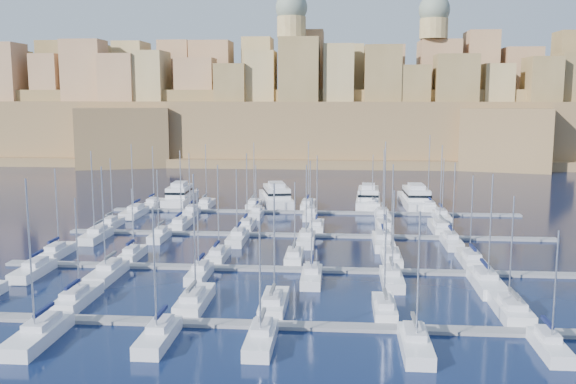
# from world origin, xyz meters

# --- Properties ---
(ground) EXTENTS (600.00, 600.00, 0.00)m
(ground) POSITION_xyz_m (0.00, 0.00, 0.00)
(ground) COLOR black
(ground) RESTS_ON ground
(pontoon_near) EXTENTS (84.00, 2.00, 0.40)m
(pontoon_near) POSITION_xyz_m (0.00, -34.00, 0.20)
(pontoon_near) COLOR slate
(pontoon_near) RESTS_ON ground
(pontoon_mid_near) EXTENTS (84.00, 2.00, 0.40)m
(pontoon_mid_near) POSITION_xyz_m (0.00, -12.00, 0.20)
(pontoon_mid_near) COLOR slate
(pontoon_mid_near) RESTS_ON ground
(pontoon_mid_far) EXTENTS (84.00, 2.00, 0.40)m
(pontoon_mid_far) POSITION_xyz_m (0.00, 10.00, 0.20)
(pontoon_mid_far) COLOR slate
(pontoon_mid_far) RESTS_ON ground
(pontoon_far) EXTENTS (84.00, 2.00, 0.40)m
(pontoon_far) POSITION_xyz_m (0.00, 32.00, 0.20)
(pontoon_far) COLOR slate
(pontoon_far) RESTS_ON ground
(sailboat_1) EXTENTS (2.79, 9.29, 12.79)m
(sailboat_1) POSITION_xyz_m (-24.82, -28.47, 0.74)
(sailboat_1) COLOR silver
(sailboat_1) RESTS_ON ground
(sailboat_2) EXTENTS (2.95, 9.83, 15.67)m
(sailboat_2) POSITION_xyz_m (-11.00, -28.21, 0.76)
(sailboat_2) COLOR silver
(sailboat_2) RESTS_ON ground
(sailboat_3) EXTENTS (2.77, 9.23, 14.76)m
(sailboat_3) POSITION_xyz_m (-1.76, -28.50, 0.75)
(sailboat_3) COLOR silver
(sailboat_3) RESTS_ON ground
(sailboat_4) EXTENTS (2.43, 8.10, 11.97)m
(sailboat_4) POSITION_xyz_m (10.69, -29.05, 0.72)
(sailboat_4) COLOR silver
(sailboat_4) RESTS_ON ground
(sailboat_5) EXTENTS (3.10, 10.33, 13.57)m
(sailboat_5) POSITION_xyz_m (24.61, -27.96, 0.75)
(sailboat_5) COLOR silver
(sailboat_5) RESTS_ON ground
(sailboat_7) EXTENTS (3.13, 10.42, 16.72)m
(sailboat_7) POSITION_xyz_m (-23.96, -40.09, 0.78)
(sailboat_7) COLOR silver
(sailboat_7) RESTS_ON ground
(sailboat_8) EXTENTS (2.68, 8.93, 14.04)m
(sailboat_8) POSITION_xyz_m (-12.06, -39.35, 0.74)
(sailboat_8) COLOR silver
(sailboat_8) RESTS_ON ground
(sailboat_9) EXTENTS (2.60, 8.66, 12.79)m
(sailboat_9) POSITION_xyz_m (-1.89, -39.22, 0.73)
(sailboat_9) COLOR silver
(sailboat_9) RESTS_ON ground
(sailboat_10) EXTENTS (2.71, 9.05, 14.00)m
(sailboat_10) POSITION_xyz_m (12.93, -39.41, 0.74)
(sailboat_10) COLOR silver
(sailboat_10) RESTS_ON ground
(sailboat_11) EXTENTS (2.30, 7.67, 12.27)m
(sailboat_11) POSITION_xyz_m (25.56, -38.74, 0.72)
(sailboat_11) COLOR silver
(sailboat_11) RESTS_ON ground
(sailboat_12) EXTENTS (2.54, 8.48, 13.64)m
(sailboat_12) POSITION_xyz_m (-37.02, -6.87, 0.74)
(sailboat_12) COLOR silver
(sailboat_12) RESTS_ON ground
(sailboat_13) EXTENTS (2.27, 7.56, 10.76)m
(sailboat_13) POSITION_xyz_m (-25.17, -7.32, 0.70)
(sailboat_13) COLOR silver
(sailboat_13) RESTS_ON ground
(sailboat_14) EXTENTS (2.46, 8.21, 14.42)m
(sailboat_14) POSITION_xyz_m (-12.31, -7.00, 0.74)
(sailboat_14) COLOR silver
(sailboat_14) RESTS_ON ground
(sailboat_15) EXTENTS (2.47, 8.24, 11.98)m
(sailboat_15) POSITION_xyz_m (-0.98, -6.98, 0.72)
(sailboat_15) COLOR silver
(sailboat_15) RESTS_ON ground
(sailboat_16) EXTENTS (2.71, 9.05, 14.68)m
(sailboat_16) POSITION_xyz_m (13.15, -6.59, 0.75)
(sailboat_16) COLOR silver
(sailboat_16) RESTS_ON ground
(sailboat_17) EXTENTS (2.84, 9.47, 13.14)m
(sailboat_17) POSITION_xyz_m (24.50, -6.38, 0.74)
(sailboat_17) COLOR silver
(sailboat_17) RESTS_ON ground
(sailboat_18) EXTENTS (2.75, 9.17, 12.29)m
(sailboat_18) POSITION_xyz_m (-35.63, -17.47, 0.73)
(sailboat_18) COLOR silver
(sailboat_18) RESTS_ON ground
(sailboat_19) EXTENTS (2.92, 9.74, 15.35)m
(sailboat_19) POSITION_xyz_m (-25.21, -17.75, 0.76)
(sailboat_19) COLOR silver
(sailboat_19) RESTS_ON ground
(sailboat_20) EXTENTS (2.40, 8.00, 12.57)m
(sailboat_20) POSITION_xyz_m (-12.92, -16.90, 0.72)
(sailboat_20) COLOR silver
(sailboat_20) RESTS_ON ground
(sailboat_21) EXTENTS (2.57, 8.56, 11.52)m
(sailboat_21) POSITION_xyz_m (2.01, -17.17, 0.72)
(sailboat_21) COLOR silver
(sailboat_21) RESTS_ON ground
(sailboat_22) EXTENTS (2.69, 8.97, 12.67)m
(sailboat_22) POSITION_xyz_m (12.39, -17.37, 0.73)
(sailboat_22) COLOR silver
(sailboat_22) RESTS_ON ground
(sailboat_23) EXTENTS (3.17, 10.55, 14.94)m
(sailboat_23) POSITION_xyz_m (24.21, -18.15, 0.77)
(sailboat_23) COLOR silver
(sailboat_23) RESTS_ON ground
(sailboat_24) EXTENTS (2.36, 7.87, 13.08)m
(sailboat_24) POSITION_xyz_m (-36.46, 14.83, 0.73)
(sailboat_24) COLOR silver
(sailboat_24) RESTS_ON ground
(sailboat_25) EXTENTS (2.64, 8.81, 14.51)m
(sailboat_25) POSITION_xyz_m (-23.57, 15.29, 0.75)
(sailboat_25) COLOR silver
(sailboat_25) RESTS_ON ground
(sailboat_26) EXTENTS (2.52, 8.41, 14.09)m
(sailboat_26) POSITION_xyz_m (-11.30, 15.10, 0.74)
(sailboat_26) COLOR silver
(sailboat_26) RESTS_ON ground
(sailboat_27) EXTENTS (2.54, 8.46, 13.82)m
(sailboat_27) POSITION_xyz_m (1.43, 15.12, 0.74)
(sailboat_27) COLOR silver
(sailboat_27) RESTS_ON ground
(sailboat_28) EXTENTS (2.81, 9.36, 14.36)m
(sailboat_28) POSITION_xyz_m (13.55, 15.56, 0.75)
(sailboat_28) COLOR silver
(sailboat_28) RESTS_ON ground
(sailboat_29) EXTENTS (3.10, 10.33, 15.72)m
(sailboat_29) POSITION_xyz_m (23.50, 16.04, 0.77)
(sailboat_29) COLOR silver
(sailboat_29) RESTS_ON ground
(sailboat_30) EXTENTS (2.87, 9.55, 15.40)m
(sailboat_30) POSITION_xyz_m (-35.39, 4.34, 0.76)
(sailboat_30) COLOR silver
(sailboat_30) RESTS_ON ground
(sailboat_31) EXTENTS (2.28, 7.60, 12.28)m
(sailboat_31) POSITION_xyz_m (-24.70, 5.30, 0.72)
(sailboat_31) COLOR silver
(sailboat_31) RESTS_ON ground
(sailboat_32) EXTENTS (2.71, 9.04, 12.54)m
(sailboat_32) POSITION_xyz_m (-11.29, 4.59, 0.73)
(sailboat_32) COLOR silver
(sailboat_32) RESTS_ON ground
(sailboat_33) EXTENTS (2.72, 9.06, 13.39)m
(sailboat_33) POSITION_xyz_m (0.14, 4.58, 0.74)
(sailboat_33) COLOR silver
(sailboat_33) RESTS_ON ground
(sailboat_34) EXTENTS (3.18, 10.60, 17.25)m
(sailboat_34) POSITION_xyz_m (12.63, 3.83, 0.78)
(sailboat_34) COLOR silver
(sailboat_34) RESTS_ON ground
(sailboat_35) EXTENTS (2.58, 8.61, 13.94)m
(sailboat_35) POSITION_xyz_m (23.67, 4.80, 0.74)
(sailboat_35) COLOR silver
(sailboat_35) RESTS_ON ground
(sailboat_36) EXTENTS (2.46, 8.20, 13.53)m
(sailboat_36) POSITION_xyz_m (-35.16, 36.99, 0.73)
(sailboat_36) COLOR silver
(sailboat_36) RESTS_ON ground
(sailboat_37) EXTENTS (2.61, 8.70, 14.00)m
(sailboat_37) POSITION_xyz_m (-23.52, 37.24, 0.74)
(sailboat_37) COLOR silver
(sailboat_37) RESTS_ON ground
(sailboat_38) EXTENTS (2.62, 8.73, 14.44)m
(sailboat_38) POSITION_xyz_m (-12.99, 37.26, 0.75)
(sailboat_38) COLOR silver
(sailboat_38) RESTS_ON ground
(sailboat_39) EXTENTS (2.89, 9.65, 14.70)m
(sailboat_39) POSITION_xyz_m (-1.28, 37.71, 0.75)
(sailboat_39) COLOR silver
(sailboat_39) RESTS_ON ground
(sailboat_40) EXTENTS (2.52, 8.40, 12.04)m
(sailboat_40) POSITION_xyz_m (12.43, 37.09, 0.72)
(sailboat_40) COLOR silver
(sailboat_40) RESTS_ON ground
(sailboat_41) EXTENTS (3.02, 10.07, 16.14)m
(sailboat_41) POSITION_xyz_m (24.27, 37.91, 0.77)
(sailboat_41) COLOR silver
(sailboat_41) RESTS_ON ground
(sailboat_42) EXTENTS (3.11, 10.38, 14.97)m
(sailboat_42) POSITION_xyz_m (-35.76, 25.94, 0.76)
(sailboat_42) COLOR silver
(sailboat_42) RESTS_ON ground
(sailboat_43) EXTENTS (2.41, 8.04, 13.05)m
(sailboat_43) POSITION_xyz_m (-24.49, 27.09, 0.73)
(sailboat_43) COLOR silver
(sailboat_43) RESTS_ON ground
(sailboat_44) EXTENTS (2.33, 7.76, 10.80)m
(sailboat_44) POSITION_xyz_m (-11.13, 27.22, 0.70)
(sailboat_44) COLOR silver
(sailboat_44) RESTS_ON ground
(sailboat_45) EXTENTS (2.58, 8.61, 11.82)m
(sailboat_45) POSITION_xyz_m (-0.30, 26.81, 0.72)
(sailboat_45) COLOR silver
(sailboat_45) RESTS_ON ground
(sailboat_46) EXTENTS (2.82, 9.41, 14.14)m
(sailboat_46) POSITION_xyz_m (13.93, 26.41, 0.75)
(sailboat_46) COLOR silver
(sailboat_46) RESTS_ON ground
(sailboat_47) EXTENTS (2.66, 8.86, 12.45)m
(sailboat_47) POSITION_xyz_m (25.38, 26.68, 0.73)
(sailboat_47) COLOR silver
(sailboat_47) RESTS_ON ground
(motor_yacht_a) EXTENTS (5.41, 16.86, 5.25)m
(motor_yacht_a) POSITION_xyz_m (-30.32, 41.55, 1.73)
(motor_yacht_a) COLOR silver
(motor_yacht_a) RESTS_ON ground
(motor_yacht_b) EXTENTS (9.90, 20.03, 5.25)m
(motor_yacht_b) POSITION_xyz_m (-8.68, 42.74, 1.73)
(motor_yacht_b) COLOR silver
(motor_yacht_b) RESTS_ON ground
(motor_yacht_c) EXTENTS (5.95, 17.23, 5.25)m
(motor_yacht_c) POSITION_xyz_m (11.76, 41.66, 1.73)
(motor_yacht_c) COLOR silver
(motor_yacht_c) RESTS_ON ground
(motor_yacht_d) EXTENTS (6.37, 19.08, 5.25)m
(motor_yacht_d) POSITION_xyz_m (22.17, 42.57, 1.73)
(motor_yacht_d) COLOR silver
(motor_yacht_d) RESTS_ON ground
(fortified_city) EXTENTS (460.00, 108.95, 59.52)m
(fortified_city) POSITION_xyz_m (-0.19, 155.26, 14.74)
(fortified_city) COLOR brown
(fortified_city) RESTS_ON ground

